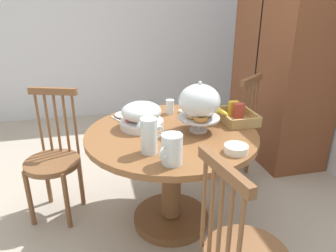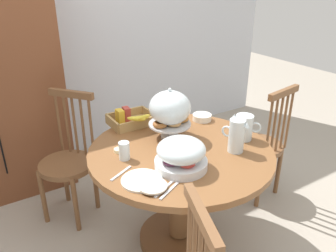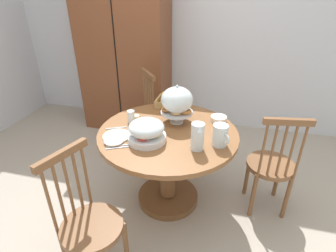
# 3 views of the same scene
# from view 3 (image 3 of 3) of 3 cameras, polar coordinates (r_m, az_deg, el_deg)

# --- Properties ---
(ground_plane) EXTENTS (10.00, 10.00, 0.00)m
(ground_plane) POSITION_cam_3_polar(r_m,az_deg,el_deg) (2.61, -3.87, -16.37)
(ground_plane) COLOR #A89E8E
(wall_back) EXTENTS (4.80, 0.06, 2.60)m
(wall_back) POSITION_cam_3_polar(r_m,az_deg,el_deg) (3.67, 4.72, 19.96)
(wall_back) COLOR silver
(wall_back) RESTS_ON ground_plane
(wooden_armoire) EXTENTS (1.18, 0.60, 1.96)m
(wooden_armoire) POSITION_cam_3_polar(r_m,az_deg,el_deg) (3.64, -9.01, 14.57)
(wooden_armoire) COLOR brown
(wooden_armoire) RESTS_ON ground_plane
(dining_table) EXTENTS (1.16, 1.16, 0.74)m
(dining_table) POSITION_cam_3_polar(r_m,az_deg,el_deg) (2.35, -0.00, -5.86)
(dining_table) COLOR brown
(dining_table) RESTS_ON ground_plane
(windsor_chair_near_window) EXTENTS (0.41, 0.41, 0.97)m
(windsor_chair_near_window) POSITION_cam_3_polar(r_m,az_deg,el_deg) (2.46, 20.95, -7.99)
(windsor_chair_near_window) COLOR brown
(windsor_chair_near_window) RESTS_ON ground_plane
(windsor_chair_by_cabinet) EXTENTS (0.47, 0.47, 0.97)m
(windsor_chair_by_cabinet) POSITION_cam_3_polar(r_m,az_deg,el_deg) (3.10, -6.29, 1.69)
(windsor_chair_by_cabinet) COLOR brown
(windsor_chair_by_cabinet) RESTS_ON ground_plane
(windsor_chair_facing_door) EXTENTS (0.43, 0.43, 0.97)m
(windsor_chair_facing_door) POSITION_cam_3_polar(r_m,az_deg,el_deg) (1.92, -16.26, -19.49)
(windsor_chair_facing_door) COLOR brown
(windsor_chair_facing_door) RESTS_ON ground_plane
(pastry_stand_with_dome) EXTENTS (0.28, 0.28, 0.34)m
(pastry_stand_with_dome) POSITION_cam_3_polar(r_m,az_deg,el_deg) (2.29, 1.90, 5.22)
(pastry_stand_with_dome) COLOR silver
(pastry_stand_with_dome) RESTS_ON dining_table
(fruit_platter_covered) EXTENTS (0.30, 0.30, 0.18)m
(fruit_platter_covered) POSITION_cam_3_polar(r_m,az_deg,el_deg) (2.07, -4.56, -1.06)
(fruit_platter_covered) COLOR silver
(fruit_platter_covered) RESTS_ON dining_table
(orange_juice_pitcher) EXTENTS (0.10, 0.18, 0.21)m
(orange_juice_pitcher) POSITION_cam_3_polar(r_m,az_deg,el_deg) (1.97, 6.21, -2.44)
(orange_juice_pitcher) COLOR silver
(orange_juice_pitcher) RESTS_ON dining_table
(milk_pitcher) EXTENTS (0.15, 0.16, 0.17)m
(milk_pitcher) POSITION_cam_3_polar(r_m,az_deg,el_deg) (2.05, 10.91, -2.10)
(milk_pitcher) COLOR silver
(milk_pitcher) RESTS_ON dining_table
(cereal_basket) EXTENTS (0.32, 0.30, 0.12)m
(cereal_basket) POSITION_cam_3_polar(r_m,az_deg,el_deg) (2.66, 0.64, 5.07)
(cereal_basket) COLOR tan
(cereal_basket) RESTS_ON dining_table
(china_plate_large) EXTENTS (0.22, 0.22, 0.01)m
(china_plate_large) POSITION_cam_3_polar(r_m,az_deg,el_deg) (2.19, -10.77, -2.08)
(china_plate_large) COLOR white
(china_plate_large) RESTS_ON dining_table
(china_plate_small) EXTENTS (0.15, 0.15, 0.01)m
(china_plate_small) POSITION_cam_3_polar(r_m,az_deg,el_deg) (2.11, -11.35, -3.06)
(china_plate_small) COLOR white
(china_plate_small) RESTS_ON china_plate_large
(cereal_bowl) EXTENTS (0.14, 0.14, 0.04)m
(cereal_bowl) POSITION_cam_3_polar(r_m,az_deg,el_deg) (2.42, 10.63, 1.51)
(cereal_bowl) COLOR white
(cereal_bowl) RESTS_ON dining_table
(drinking_glass) EXTENTS (0.06, 0.06, 0.11)m
(drinking_glass) POSITION_cam_3_polar(r_m,az_deg,el_deg) (2.36, -7.80, 1.96)
(drinking_glass) COLOR silver
(drinking_glass) RESTS_ON dining_table
(butter_dish) EXTENTS (0.06, 0.06, 0.02)m
(butter_dish) POSITION_cam_3_polar(r_m,az_deg,el_deg) (2.46, -6.76, 2.02)
(butter_dish) COLOR beige
(butter_dish) RESTS_ON dining_table
(table_knife) EXTENTS (0.16, 0.09, 0.01)m
(table_knife) POSITION_cam_3_polar(r_m,az_deg,el_deg) (2.07, -10.61, -4.09)
(table_knife) COLOR silver
(table_knife) RESTS_ON dining_table
(dinner_fork) EXTENTS (0.16, 0.09, 0.01)m
(dinner_fork) POSITION_cam_3_polar(r_m,az_deg,el_deg) (2.05, -10.57, -4.53)
(dinner_fork) COLOR silver
(dinner_fork) RESTS_ON dining_table
(soup_spoon) EXTENTS (0.16, 0.09, 0.01)m
(soup_spoon) POSITION_cam_3_polar(r_m,az_deg,el_deg) (2.31, -10.90, -0.41)
(soup_spoon) COLOR silver
(soup_spoon) RESTS_ON dining_table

